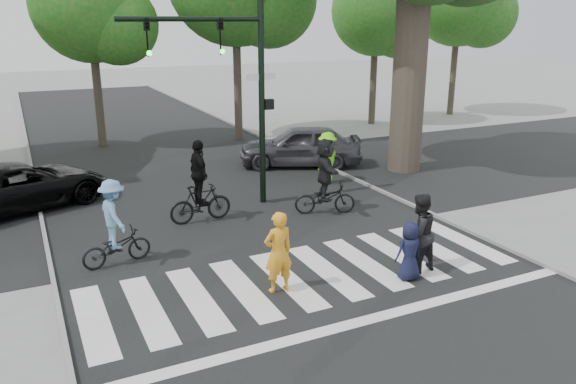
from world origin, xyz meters
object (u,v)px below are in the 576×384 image
cyclist_right (325,181)px  pedestrian_adult (419,233)px  traffic_signal (234,75)px  car_grey (300,146)px  pedestrian_child (409,251)px  pedestrian_woman (278,252)px  cyclist_mid (200,189)px  cyclist_left (115,228)px  car_suv (21,186)px

cyclist_right → pedestrian_adult: bearing=-91.2°
traffic_signal → car_grey: traffic_signal is taller
pedestrian_child → cyclist_right: bearing=-93.9°
pedestrian_woman → cyclist_right: 5.05m
pedestrian_adult → car_grey: bearing=-107.4°
pedestrian_woman → pedestrian_child: size_ratio=1.33×
cyclist_mid → car_grey: (5.34, 4.40, -0.16)m
pedestrian_child → cyclist_left: bearing=-30.2°
cyclist_left → cyclist_right: cyclist_right is taller
pedestrian_adult → cyclist_left: bearing=-34.7°
car_suv → cyclist_mid: bearing=-149.2°
pedestrian_adult → cyclist_left: 6.79m
cyclist_mid → car_grey: cyclist_mid is taller
car_suv → traffic_signal: bearing=-135.3°
pedestrian_child → pedestrian_woman: bearing=-12.1°
cyclist_left → cyclist_mid: 3.23m
cyclist_right → car_suv: size_ratio=0.44×
pedestrian_woman → pedestrian_adult: pedestrian_adult is taller
car_suv → car_grey: car_grey is taller
traffic_signal → pedestrian_woman: (-1.23, -5.59, -3.04)m
car_suv → car_grey: 9.80m
pedestrian_woman → pedestrian_child: pedestrian_woman is taller
pedestrian_child → cyclist_mid: size_ratio=0.56×
cyclist_mid → pedestrian_woman: bearing=-88.0°
car_grey → car_suv: bearing=-59.4°
pedestrian_adult → cyclist_mid: (-3.34, 5.21, 0.05)m
pedestrian_woman → pedestrian_adult: bearing=168.0°
pedestrian_adult → cyclist_mid: size_ratio=0.78×
cyclist_left → cyclist_mid: bearing=36.5°
pedestrian_child → pedestrian_adult: 0.56m
pedestrian_child → cyclist_left: 6.56m
pedestrian_adult → car_suv: pedestrian_adult is taller
cyclist_mid → traffic_signal: bearing=31.0°
pedestrian_woman → pedestrian_child: bearing=161.6°
cyclist_left → car_grey: bearing=38.5°
cyclist_mid → car_grey: bearing=39.5°
pedestrian_adult → traffic_signal: bearing=-77.9°
pedestrian_woman → cyclist_left: bearing=-49.4°
cyclist_left → car_suv: size_ratio=0.40×
pedestrian_woman → car_suv: bearing=-64.4°
cyclist_right → cyclist_left: bearing=-170.4°
traffic_signal → car_grey: 6.16m
pedestrian_woman → cyclist_left: 3.95m
car_grey → cyclist_right: bearing=4.9°
cyclist_right → car_suv: bearing=151.2°
cyclist_mid → cyclist_left: bearing=-143.5°
traffic_signal → cyclist_right: 3.96m
pedestrian_woman → car_suv: pedestrian_woman is taller
car_suv → car_grey: size_ratio=1.08×
pedestrian_child → car_suv: 11.50m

